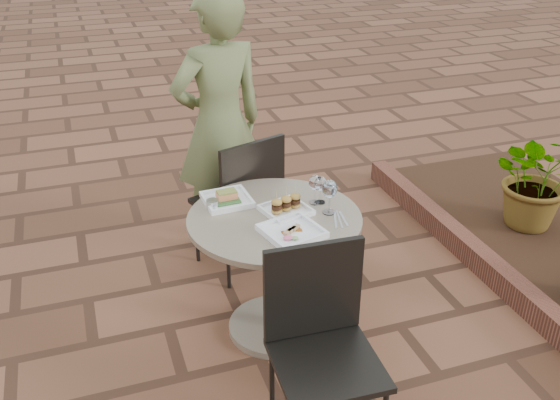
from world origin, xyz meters
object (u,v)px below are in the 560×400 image
object	(u,v)px
cafe_table	(275,257)
chair_far	(244,195)
diner	(219,126)
plate_tuna	(292,231)
chair_near	(320,332)
plate_salmon	(227,199)
plate_sliders	(286,207)

from	to	relation	value
cafe_table	chair_far	size ratio (longest dim) A/B	0.97
diner	plate_tuna	xyz separation A→B (m)	(0.06, -1.18, -0.12)
chair_near	plate_salmon	distance (m)	0.98
diner	chair_near	bearing A→B (deg)	77.11
chair_near	plate_tuna	size ratio (longest dim) A/B	2.91
plate_tuna	plate_sliders	bearing A→B (deg)	77.89
chair_near	chair_far	bearing A→B (deg)	90.97
chair_far	chair_near	size ratio (longest dim) A/B	1.00
cafe_table	chair_far	xyz separation A→B (m)	(0.01, 0.62, 0.07)
chair_far	plate_tuna	xyz separation A→B (m)	(0.02, -0.81, 0.20)
chair_far	plate_sliders	bearing A→B (deg)	78.13
chair_near	plate_sliders	size ratio (longest dim) A/B	3.42
cafe_table	plate_salmon	world-z (taller)	plate_salmon
plate_salmon	plate_tuna	bearing A→B (deg)	-63.23
plate_sliders	plate_tuna	size ratio (longest dim) A/B	0.85
chair_near	plate_salmon	xyz separation A→B (m)	(-0.15, 0.95, 0.20)
diner	plate_sliders	world-z (taller)	diner
chair_near	plate_tuna	bearing A→B (deg)	86.41
cafe_table	plate_tuna	world-z (taller)	plate_tuna
plate_salmon	plate_tuna	world-z (taller)	plate_salmon
plate_sliders	plate_tuna	xyz separation A→B (m)	(-0.05, -0.22, -0.02)
cafe_table	chair_far	world-z (taller)	chair_far
diner	plate_salmon	xyz separation A→B (m)	(-0.15, -0.76, -0.12)
cafe_table	chair_near	size ratio (longest dim) A/B	0.97
chair_near	plate_salmon	world-z (taller)	chair_near
plate_tuna	diner	bearing A→B (deg)	92.91
chair_far	plate_tuna	distance (m)	0.83
chair_near	plate_salmon	size ratio (longest dim) A/B	3.66
chair_far	diner	world-z (taller)	diner
cafe_table	plate_salmon	xyz separation A→B (m)	(-0.19, 0.23, 0.27)
cafe_table	plate_sliders	world-z (taller)	plate_sliders
cafe_table	chair_far	bearing A→B (deg)	89.24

